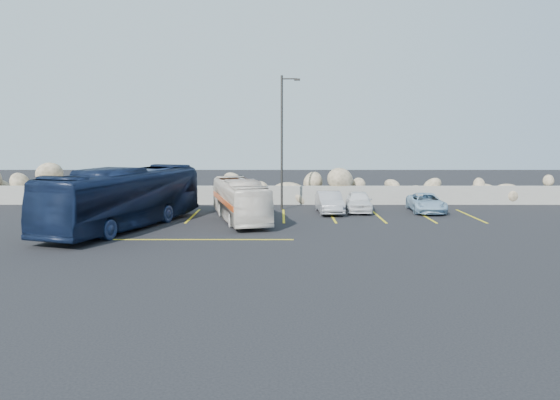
{
  "coord_description": "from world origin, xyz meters",
  "views": [
    {
      "loc": [
        2.43,
        -23.24,
        4.67
      ],
      "look_at": [
        2.4,
        4.0,
        1.28
      ],
      "focal_mm": 35.0,
      "sensor_mm": 36.0,
      "label": 1
    }
  ],
  "objects_px": {
    "car_a": "(359,201)",
    "car_b": "(329,202)",
    "lamppost": "(283,139)",
    "vintage_bus": "(240,200)",
    "tour_coach": "(124,198)",
    "car_d": "(426,203)"
  },
  "relations": [
    {
      "from": "lamppost",
      "to": "tour_coach",
      "type": "height_order",
      "value": "lamppost"
    },
    {
      "from": "tour_coach",
      "to": "car_b",
      "type": "xyz_separation_m",
      "value": [
        10.45,
        5.05,
        -0.87
      ]
    },
    {
      "from": "tour_coach",
      "to": "car_d",
      "type": "bearing_deg",
      "value": 37.4
    },
    {
      "from": "car_d",
      "to": "lamppost",
      "type": "bearing_deg",
      "value": 176.7
    },
    {
      "from": "car_a",
      "to": "car_b",
      "type": "xyz_separation_m",
      "value": [
        -1.78,
        -0.5,
        0.0
      ]
    },
    {
      "from": "lamppost",
      "to": "vintage_bus",
      "type": "relative_size",
      "value": 1.01
    },
    {
      "from": "car_b",
      "to": "car_d",
      "type": "xyz_separation_m",
      "value": [
        5.75,
        0.41,
        -0.07
      ]
    },
    {
      "from": "tour_coach",
      "to": "car_d",
      "type": "xyz_separation_m",
      "value": [
        16.2,
        5.45,
        -0.94
      ]
    },
    {
      "from": "tour_coach",
      "to": "car_b",
      "type": "bearing_deg",
      "value": 44.56
    },
    {
      "from": "tour_coach",
      "to": "car_b",
      "type": "relative_size",
      "value": 2.84
    },
    {
      "from": "vintage_bus",
      "to": "car_d",
      "type": "height_order",
      "value": "vintage_bus"
    },
    {
      "from": "lamppost",
      "to": "tour_coach",
      "type": "distance_m",
      "value": 10.42
    },
    {
      "from": "vintage_bus",
      "to": "car_d",
      "type": "bearing_deg",
      "value": 1.81
    },
    {
      "from": "vintage_bus",
      "to": "tour_coach",
      "type": "relative_size",
      "value": 0.74
    },
    {
      "from": "vintage_bus",
      "to": "car_d",
      "type": "relative_size",
      "value": 1.99
    },
    {
      "from": "car_a",
      "to": "tour_coach",
      "type": "bearing_deg",
      "value": -151.48
    },
    {
      "from": "tour_coach",
      "to": "car_a",
      "type": "height_order",
      "value": "tour_coach"
    },
    {
      "from": "lamppost",
      "to": "car_b",
      "type": "bearing_deg",
      "value": -26.21
    },
    {
      "from": "car_b",
      "to": "car_d",
      "type": "height_order",
      "value": "car_b"
    },
    {
      "from": "vintage_bus",
      "to": "car_b",
      "type": "distance_m",
      "value": 5.68
    },
    {
      "from": "tour_coach",
      "to": "car_d",
      "type": "relative_size",
      "value": 2.7
    },
    {
      "from": "lamppost",
      "to": "car_b",
      "type": "relative_size",
      "value": 2.13
    }
  ]
}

